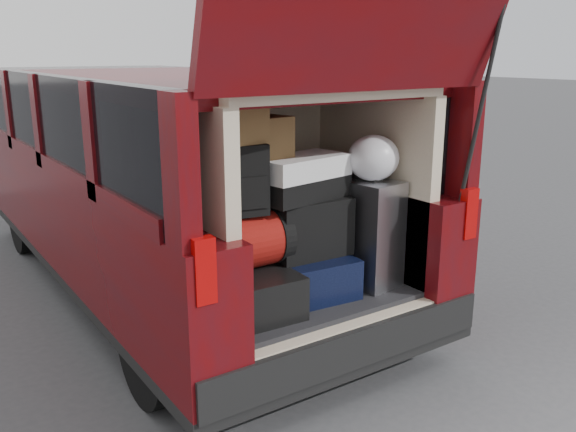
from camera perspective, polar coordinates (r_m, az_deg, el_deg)
name	(u,v)px	position (r m, az deg, el deg)	size (l,w,h in m)	color
ground	(315,388)	(3.77, 2.52, -15.75)	(80.00, 80.00, 0.00)	#38383B
minivan	(178,184)	(4.96, -10.28, 2.94)	(1.90, 5.35, 2.77)	black
load_floor	(289,329)	(3.84, 0.07, -10.49)	(1.24, 1.05, 0.55)	black
black_hardshell	(247,289)	(3.39, -3.84, -6.87)	(0.43, 0.60, 0.24)	black
navy_hardshell	(307,273)	(3.63, 1.77, -5.33)	(0.44, 0.54, 0.23)	black
silver_roller	(364,232)	(3.75, 7.14, -1.46)	(0.27, 0.43, 0.65)	white
red_duffel	(245,241)	(3.31, -4.07, -2.34)	(0.48, 0.31, 0.31)	maroon
black_soft_case	(308,227)	(3.53, 1.90, -1.03)	(0.47, 0.28, 0.34)	black
backpack	(241,180)	(3.20, -4.41, 3.39)	(0.26, 0.16, 0.38)	black
twotone_duffel	(301,177)	(3.46, 1.23, 3.63)	(0.55, 0.29, 0.25)	white
grocery_sack_lower	(243,124)	(3.19, -4.25, 8.57)	(0.22, 0.18, 0.20)	brown
grocery_sack_upper	(269,137)	(3.38, -1.81, 7.39)	(0.23, 0.18, 0.23)	brown
plastic_bag_right	(373,158)	(3.62, 7.99, 5.40)	(0.31, 0.29, 0.27)	white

